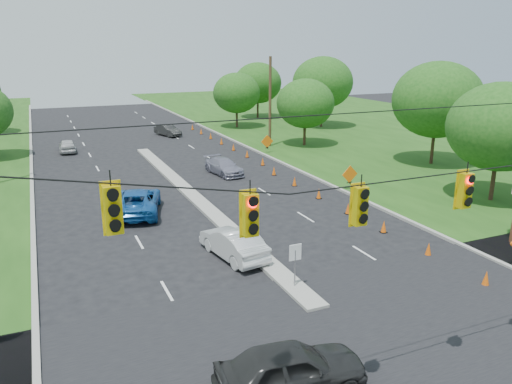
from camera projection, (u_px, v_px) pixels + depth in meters
name	position (u px, v px, depth m)	size (l,w,h in m)	color
ground	(383.00, 370.00, 15.87)	(160.00, 160.00, 0.00)	black
cross_street	(383.00, 370.00, 15.87)	(160.00, 14.00, 0.02)	black
curb_left	(32.00, 180.00, 38.34)	(0.25, 110.00, 0.16)	gray
curb_right	(269.00, 158.00, 46.14)	(0.25, 110.00, 0.16)	gray
median	(192.00, 196.00, 34.33)	(1.00, 34.00, 0.18)	gray
median_sign	(295.00, 258.00, 20.74)	(0.55, 0.06, 2.05)	gray
signal_span	(417.00, 235.00, 13.58)	(25.60, 0.32, 9.00)	#422D1C
utility_pole_far_right	(270.00, 102.00, 50.20)	(0.28, 0.28, 9.00)	#422D1C
cone_0	(486.00, 278.00, 21.38)	(0.32, 0.32, 0.70)	#DC560C
cone_1	(428.00, 249.00, 24.46)	(0.32, 0.32, 0.70)	#DC560C
cone_2	(384.00, 226.00, 27.53)	(0.32, 0.32, 0.70)	#DC560C
cone_3	(348.00, 208.00, 30.61)	(0.32, 0.32, 0.70)	#DC560C
cone_4	(319.00, 194.00, 33.68)	(0.32, 0.32, 0.70)	#DC560C
cone_5	(295.00, 181.00, 36.76)	(0.32, 0.32, 0.70)	#DC560C
cone_6	(274.00, 171.00, 39.84)	(0.32, 0.32, 0.70)	#DC560C
cone_7	(263.00, 161.00, 43.14)	(0.32, 0.32, 0.70)	#DC560C
cone_8	(247.00, 154.00, 46.22)	(0.32, 0.32, 0.70)	#DC560C
cone_9	(233.00, 147.00, 49.30)	(0.32, 0.32, 0.70)	#DC560C
cone_10	(221.00, 141.00, 52.37)	(0.32, 0.32, 0.70)	#DC560C
cone_11	(211.00, 136.00, 55.45)	(0.32, 0.32, 0.70)	#DC560C
cone_12	(201.00, 131.00, 58.52)	(0.32, 0.32, 0.70)	#DC560C
cone_13	(192.00, 127.00, 61.60)	(0.32, 0.32, 0.70)	#DC560C
work_sign_1	(350.00, 175.00, 35.55)	(1.27, 0.58, 1.37)	black
work_sign_2	(267.00, 142.00, 47.86)	(1.27, 0.58, 1.37)	black
tree_7	(500.00, 127.00, 31.98)	(6.72, 6.72, 7.84)	black
tree_8	(437.00, 100.00, 42.13)	(7.56, 7.56, 8.82)	black
tree_9	(305.00, 103.00, 50.71)	(5.88, 5.88, 6.86)	black
tree_10	(323.00, 83.00, 62.24)	(7.56, 7.56, 8.82)	black
tree_11	(258.00, 83.00, 70.54)	(6.72, 6.72, 7.84)	black
tree_12	(237.00, 93.00, 62.25)	(5.88, 5.88, 6.86)	black
black_sedan	(291.00, 368.00, 14.70)	(1.84, 4.56, 1.56)	#262626
white_sedan	(233.00, 243.00, 24.20)	(1.55, 4.44, 1.46)	silver
blue_pickup	(137.00, 201.00, 30.57)	(2.60, 5.65, 1.57)	#1756A1
silver_car_far	(224.00, 166.00, 40.08)	(1.78, 4.38, 1.27)	gray
silver_car_oncoming	(67.00, 146.00, 48.45)	(1.53, 3.79, 1.29)	#B7B7B7
dark_car_receding	(168.00, 130.00, 57.35)	(1.36, 3.90, 1.29)	#262626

